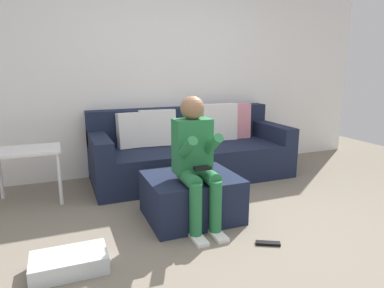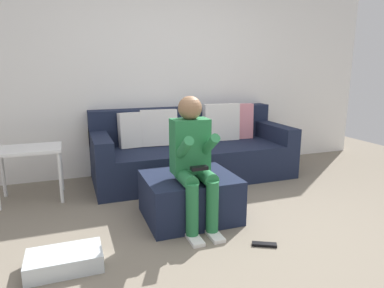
{
  "view_description": "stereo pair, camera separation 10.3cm",
  "coord_description": "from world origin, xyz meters",
  "px_view_note": "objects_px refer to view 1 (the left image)",
  "views": [
    {
      "loc": [
        -1.32,
        -2.07,
        1.36
      ],
      "look_at": [
        -0.02,
        1.2,
        0.56
      ],
      "focal_mm": 31.86,
      "sensor_mm": 36.0,
      "label": 1
    },
    {
      "loc": [
        -1.22,
        -2.1,
        1.36
      ],
      "look_at": [
        -0.02,
        1.2,
        0.56
      ],
      "focal_mm": 31.86,
      "sensor_mm": 36.0,
      "label": 2
    }
  ],
  "objects_px": {
    "storage_bin": "(69,263)",
    "side_table": "(27,157)",
    "ottoman": "(191,197)",
    "remote_near_ottoman": "(268,243)",
    "person_seated": "(196,156)",
    "couch_sectional": "(190,151)"
  },
  "relations": [
    {
      "from": "person_seated",
      "to": "side_table",
      "type": "distance_m",
      "value": 1.79
    },
    {
      "from": "couch_sectional",
      "to": "remote_near_ottoman",
      "type": "xyz_separation_m",
      "value": [
        -0.07,
        -1.84,
        -0.32
      ]
    },
    {
      "from": "ottoman",
      "to": "side_table",
      "type": "bearing_deg",
      "value": 145.31
    },
    {
      "from": "person_seated",
      "to": "couch_sectional",
      "type": "bearing_deg",
      "value": 70.52
    },
    {
      "from": "couch_sectional",
      "to": "ottoman",
      "type": "distance_m",
      "value": 1.24
    },
    {
      "from": "storage_bin",
      "to": "ottoman",
      "type": "bearing_deg",
      "value": 24.27
    },
    {
      "from": "person_seated",
      "to": "remote_near_ottoman",
      "type": "distance_m",
      "value": 0.9
    },
    {
      "from": "storage_bin",
      "to": "remote_near_ottoman",
      "type": "xyz_separation_m",
      "value": [
        1.46,
        -0.2,
        -0.05
      ]
    },
    {
      "from": "ottoman",
      "to": "side_table",
      "type": "relative_size",
      "value": 1.27
    },
    {
      "from": "storage_bin",
      "to": "side_table",
      "type": "distance_m",
      "value": 1.55
    },
    {
      "from": "person_seated",
      "to": "side_table",
      "type": "xyz_separation_m",
      "value": [
        -1.37,
        1.14,
        -0.15
      ]
    },
    {
      "from": "ottoman",
      "to": "person_seated",
      "type": "bearing_deg",
      "value": -98.4
    },
    {
      "from": "person_seated",
      "to": "remote_near_ottoman",
      "type": "relative_size",
      "value": 5.95
    },
    {
      "from": "storage_bin",
      "to": "couch_sectional",
      "type": "bearing_deg",
      "value": 47.03
    },
    {
      "from": "person_seated",
      "to": "ottoman",
      "type": "bearing_deg",
      "value": 81.6
    },
    {
      "from": "couch_sectional",
      "to": "person_seated",
      "type": "distance_m",
      "value": 1.43
    },
    {
      "from": "ottoman",
      "to": "storage_bin",
      "type": "distance_m",
      "value": 1.2
    },
    {
      "from": "ottoman",
      "to": "storage_bin",
      "type": "height_order",
      "value": "ottoman"
    },
    {
      "from": "couch_sectional",
      "to": "ottoman",
      "type": "height_order",
      "value": "couch_sectional"
    },
    {
      "from": "storage_bin",
      "to": "side_table",
      "type": "relative_size",
      "value": 0.79
    },
    {
      "from": "side_table",
      "to": "remote_near_ottoman",
      "type": "height_order",
      "value": "side_table"
    },
    {
      "from": "ottoman",
      "to": "remote_near_ottoman",
      "type": "bearing_deg",
      "value": -61.81
    }
  ]
}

